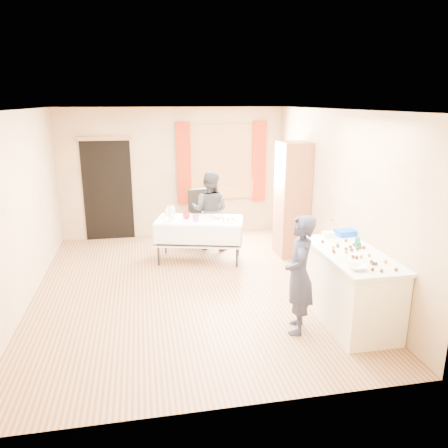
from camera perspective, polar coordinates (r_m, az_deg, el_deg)
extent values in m
cube|color=#9E7047|center=(6.69, -4.52, -8.30)|extent=(4.50, 5.50, 0.02)
cube|color=white|center=(6.11, -5.07, 14.75)|extent=(4.50, 5.50, 0.02)
cube|color=tan|center=(8.97, -6.70, 6.62)|extent=(4.50, 0.02, 2.60)
cube|color=tan|center=(3.66, -0.06, -6.97)|extent=(4.50, 0.02, 2.60)
cube|color=tan|center=(6.45, -25.17, 1.59)|extent=(0.02, 5.50, 2.60)
cube|color=tan|center=(6.88, 14.32, 3.42)|extent=(0.02, 5.50, 2.60)
cube|color=olive|center=(9.03, -0.32, 8.06)|extent=(1.32, 0.06, 1.52)
cube|color=white|center=(9.01, -0.31, 8.05)|extent=(1.20, 0.02, 1.40)
cube|color=maroon|center=(8.87, -5.27, 7.86)|extent=(0.28, 0.06, 1.65)
cube|color=maroon|center=(9.15, 4.59, 8.12)|extent=(0.28, 0.06, 1.65)
cube|color=black|center=(9.00, -14.93, 4.27)|extent=(0.95, 0.04, 2.00)
cube|color=olive|center=(8.83, -15.42, 10.73)|extent=(1.05, 0.06, 0.08)
cube|color=brown|center=(7.88, 8.89, 3.16)|extent=(0.50, 0.60, 2.03)
cube|color=#F3ECC7|center=(5.80, 16.09, -8.06)|extent=(0.69, 1.52, 0.86)
cube|color=silver|center=(5.64, 16.44, -3.77)|extent=(0.75, 1.58, 0.04)
cube|color=silver|center=(7.54, -3.26, 0.50)|extent=(1.59, 1.08, 0.04)
cube|color=black|center=(8.55, -2.84, 0.49)|extent=(0.51, 0.51, 0.06)
cube|color=black|center=(8.66, -3.30, 2.58)|extent=(0.43, 0.13, 0.62)
imported|color=#1D2139|center=(5.28, 9.81, -6.56)|extent=(0.75, 0.68, 1.46)
imported|color=black|center=(8.16, -1.86, 1.77)|extent=(1.15, 1.11, 1.47)
cylinder|color=#128048|center=(5.83, 17.01, -2.32)|extent=(0.08, 0.08, 0.12)
imported|color=white|center=(5.09, 17.03, -5.42)|extent=(0.24, 0.24, 0.05)
cube|color=white|center=(6.14, 13.44, -1.37)|extent=(0.15, 0.11, 0.08)
cube|color=blue|center=(6.29, 15.71, -1.10)|extent=(0.32, 0.24, 0.08)
cylinder|color=silver|center=(7.50, -6.82, 1.36)|extent=(0.11, 0.11, 0.22)
imported|color=red|center=(7.58, -4.93, 1.13)|extent=(0.24, 0.24, 0.11)
imported|color=red|center=(7.38, -3.73, 0.81)|extent=(0.22, 0.22, 0.12)
imported|color=white|center=(7.58, -0.81, 0.99)|extent=(0.19, 0.19, 0.06)
cube|color=white|center=(7.38, 0.55, 0.43)|extent=(0.34, 0.32, 0.02)
imported|color=white|center=(7.80, -7.36, 1.71)|extent=(0.13, 0.13, 0.17)
sphere|color=#3F2314|center=(5.38, 20.35, -4.63)|extent=(0.04, 0.04, 0.04)
sphere|color=black|center=(5.66, 16.35, -3.25)|extent=(0.04, 0.04, 0.04)
sphere|color=black|center=(5.68, 15.66, -3.13)|extent=(0.04, 0.04, 0.04)
sphere|color=black|center=(5.17, 21.56, -5.55)|extent=(0.04, 0.04, 0.04)
sphere|color=black|center=(5.42, 16.50, -4.11)|extent=(0.04, 0.04, 0.04)
sphere|color=black|center=(5.77, 16.17, -2.87)|extent=(0.04, 0.04, 0.04)
sphere|color=#3F2314|center=(5.53, 18.44, -3.88)|extent=(0.04, 0.04, 0.04)
sphere|color=black|center=(5.72, 17.02, -3.11)|extent=(0.04, 0.04, 0.04)
sphere|color=black|center=(5.92, 17.31, -2.50)|extent=(0.04, 0.04, 0.04)
sphere|color=black|center=(5.79, 17.81, -2.94)|extent=(0.04, 0.04, 0.04)
sphere|color=black|center=(6.01, 15.64, -2.09)|extent=(0.04, 0.04, 0.04)
sphere|color=black|center=(5.32, 18.70, -4.67)|extent=(0.04, 0.04, 0.04)
sphere|color=#3F2314|center=(5.56, 15.70, -3.55)|extent=(0.04, 0.04, 0.04)
sphere|color=black|center=(5.56, 14.10, -3.43)|extent=(0.04, 0.04, 0.04)
sphere|color=black|center=(5.09, 18.82, -5.62)|extent=(0.04, 0.04, 0.04)
sphere|color=black|center=(5.75, 14.63, -2.81)|extent=(0.04, 0.04, 0.04)
sphere|color=black|center=(5.88, 16.65, -2.57)|extent=(0.04, 0.04, 0.04)
sphere|color=black|center=(5.53, 14.17, -3.52)|extent=(0.04, 0.04, 0.04)
sphere|color=#3F2314|center=(5.45, 17.50, -4.07)|extent=(0.04, 0.04, 0.04)
sphere|color=black|center=(5.89, 12.76, -2.24)|extent=(0.04, 0.04, 0.04)
sphere|color=black|center=(5.28, 18.86, -4.86)|extent=(0.04, 0.04, 0.04)
sphere|color=black|center=(5.28, 19.24, -4.90)|extent=(0.04, 0.04, 0.04)
sphere|color=black|center=(5.08, 19.88, -5.76)|extent=(0.04, 0.04, 0.04)
sphere|color=black|center=(5.78, 17.36, -2.93)|extent=(0.04, 0.04, 0.04)
sphere|color=#3F2314|center=(5.69, 14.10, -2.97)|extent=(0.04, 0.04, 0.04)
sphere|color=black|center=(5.41, 16.96, -4.18)|extent=(0.04, 0.04, 0.04)
sphere|color=black|center=(5.80, 14.63, -2.64)|extent=(0.04, 0.04, 0.04)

